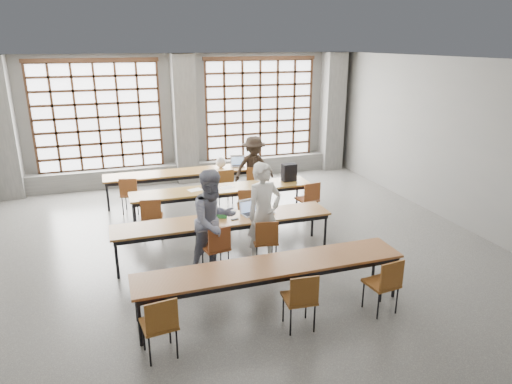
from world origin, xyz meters
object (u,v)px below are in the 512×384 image
Objects in this scene: desk_row_b at (222,191)px; red_pouch at (159,320)px; chair_near_mid at (301,296)px; phone at (235,219)px; chair_mid_left at (152,214)px; chair_back_mid at (224,183)px; chair_near_right at (385,281)px; student_back at (254,168)px; student_male at (264,214)px; plastic_bag at (221,162)px; mouse at (273,212)px; chair_back_left at (130,192)px; chair_back_right at (255,180)px; laptop_front at (250,210)px; green_box at (220,215)px; desk_row_c at (224,222)px; backpack at (289,172)px; chair_front_left at (217,244)px; chair_front_right at (266,238)px; laptop_back at (238,163)px; student_female at (214,221)px; chair_mid_centre at (247,203)px; chair_near_left at (160,321)px; chair_mid_right at (309,197)px; desk_row_a at (187,174)px; desk_row_d at (272,268)px.

desk_row_b is 20.00× the size of red_pouch.
chair_near_mid is 2.50m from phone.
chair_back_mid is at bearing 40.16° from chair_mid_left.
chair_near_right is 5.49m from student_back.
student_male is 3.96m from plastic_bag.
chair_near_mid is 8.98× the size of mouse.
chair_back_left is 3.00m from chair_back_right.
laptop_front reaches higher than green_box.
desk_row_c is 4.55× the size of chair_near_right.
desk_row_c is 10.00× the size of backpack.
chair_front_right is at bearing -0.01° from chair_front_left.
chair_back_mid is (2.23, -0.00, 0.00)m from chair_back_left.
green_box is (-1.77, 2.66, 0.24)m from chair_near_right.
student_male is (1.78, -1.67, 0.39)m from chair_mid_left.
chair_back_right and chair_near_right have the same top height.
backpack reaches higher than phone.
laptop_back is 1.63× the size of green_box.
chair_front_right is at bearing -52.35° from phone.
desk_row_b is at bearing 51.35° from student_female.
phone is (-1.34, -3.00, -0.06)m from student_back.
chair_front_right is (-0.22, -1.80, 0.00)m from chair_mid_centre.
chair_near_mid is 2.23m from student_female.
plastic_bag is at bearing 85.19° from laptop_front.
chair_back_left is 1.00× the size of chair_near_left.
chair_mid_right and chair_near_right have the same top height.
backpack is at bearing -14.81° from chair_back_left.
chair_mid_centre is 2.16× the size of laptop_back.
green_box reaches higher than desk_row_c.
student_female reaches higher than chair_near_mid.
student_female is at bearing -93.21° from desk_row_a.
chair_near_mid is 6.06m from plastic_bag.
student_female reaches higher than mouse.
backpack is at bearing 24.18° from student_female.
student_female is 3.86m from student_back.
student_female is at bearing 166.48° from student_male.
chair_back_right is 8.98× the size of mouse.
chair_mid_left is (-1.40, 3.12, -0.13)m from desk_row_d.
chair_near_left is (-2.20, -5.35, 0.00)m from chair_back_mid.
chair_front_left is (-0.21, -4.03, -0.13)m from desk_row_a.
student_back is at bearing 92.15° from chair_near_right.
green_box is at bearing -142.59° from backpack.
chair_back_mid reaches higher than green_box.
mouse is (1.03, -3.42, 0.08)m from desk_row_a.
desk_row_d is 2.09m from laptop_front.
desk_row_a is at bearing 107.62° from desk_row_b.
desk_row_a is 9.60× the size of laptop_front.
desk_row_c is at bearing 123.78° from chair_near_right.
chair_mid_centre is at bearing -113.04° from chair_back_right.
chair_back_right is at bearing 78.52° from chair_near_mid.
student_female is at bearing -62.10° from chair_mid_left.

